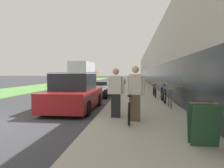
{
  "coord_description": "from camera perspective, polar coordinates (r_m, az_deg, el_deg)",
  "views": [
    {
      "loc": [
        4.72,
        -5.52,
        1.65
      ],
      "look_at": [
        2.68,
        12.37,
        0.66
      ],
      "focal_mm": 32.0,
      "sensor_mm": 36.0,
      "label": 1
    }
  ],
  "objects": [
    {
      "name": "sidewalk_slab",
      "position": [
        26.57,
        7.22,
        -0.29
      ],
      "size": [
        3.35,
        70.0,
        0.14
      ],
      "color": "#A39E8E",
      "rests_on": "ground"
    },
    {
      "name": "lawn_strip",
      "position": [
        32.52,
        -13.51,
        0.17
      ],
      "size": [
        5.24,
        70.0,
        0.03
      ],
      "color": "#5B9347",
      "rests_on": "ground"
    },
    {
      "name": "bike_rack_hoop",
      "position": [
        9.04,
        16.23,
        -3.3
      ],
      "size": [
        0.05,
        0.6,
        0.84
      ],
      "color": "#4C4C51",
      "rests_on": "sidewalk_slab"
    },
    {
      "name": "person_bystander",
      "position": [
        6.81,
        1.1,
        -2.51
      ],
      "size": [
        0.57,
        0.22,
        1.67
      ],
      "color": "black",
      "rests_on": "sidewalk_slab"
    },
    {
      "name": "cruiser_bike_nearest",
      "position": [
        10.61,
        14.45,
        -2.96
      ],
      "size": [
        0.52,
        1.72,
        0.95
      ],
      "color": "black",
      "rests_on": "sidewalk_slab"
    },
    {
      "name": "tandem_bicycle",
      "position": [
        6.72,
        5.13,
        -6.66
      ],
      "size": [
        0.52,
        2.52,
        0.85
      ],
      "color": "black",
      "rests_on": "sidewalk_slab"
    },
    {
      "name": "moving_truck",
      "position": [
        27.41,
        -8.09,
        2.92
      ],
      "size": [
        2.38,
        7.23,
        3.09
      ],
      "color": "orange",
      "rests_on": "ground"
    },
    {
      "name": "person_rider",
      "position": [
        6.33,
        6.64,
        -2.65
      ],
      "size": [
        0.59,
        0.23,
        1.73
      ],
      "color": "brown",
      "rests_on": "sidewalk_slab"
    },
    {
      "name": "cruiser_bike_middle",
      "position": [
        12.98,
        12.06,
        -2.03
      ],
      "size": [
        0.52,
        1.77,
        0.83
      ],
      "color": "black",
      "rests_on": "sidewalk_slab"
    },
    {
      "name": "sandwich_board_sign",
      "position": [
        4.66,
        24.64,
        -10.26
      ],
      "size": [
        0.56,
        0.56,
        0.9
      ],
      "color": "#23472D",
      "rests_on": "sidewalk_slab"
    },
    {
      "name": "parked_sedan_curbside",
      "position": [
        9.1,
        -10.71,
        -2.72
      ],
      "size": [
        2.0,
        4.04,
        1.69
      ],
      "color": "maroon",
      "rests_on": "ground"
    },
    {
      "name": "vintage_roadster_curbside",
      "position": [
        14.03,
        -4.03,
        -1.82
      ],
      "size": [
        1.69,
        4.25,
        1.01
      ],
      "color": "#4C5156",
      "rests_on": "ground"
    },
    {
      "name": "storefront_facade",
      "position": [
        35.25,
        18.11,
        5.04
      ],
      "size": [
        10.01,
        70.0,
        5.84
      ],
      "color": "#BCB7AD",
      "rests_on": "ground"
    }
  ]
}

